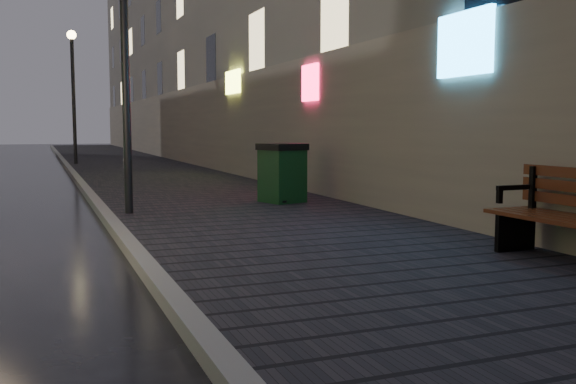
# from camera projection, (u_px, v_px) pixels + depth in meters

# --- Properties ---
(sidewalk) EXTENTS (4.60, 58.00, 0.15)m
(sidewalk) POSITION_uv_depth(u_px,v_px,m) (131.00, 166.00, 25.67)
(sidewalk) COLOR black
(sidewalk) RESTS_ON ground
(curb) EXTENTS (0.20, 58.00, 0.15)m
(curb) POSITION_uv_depth(u_px,v_px,m) (68.00, 167.00, 24.80)
(curb) COLOR slate
(curb) RESTS_ON ground
(building_near) EXTENTS (1.80, 50.00, 13.00)m
(building_near) POSITION_uv_depth(u_px,v_px,m) (186.00, 22.00, 29.88)
(building_near) COLOR #605B54
(building_near) RESTS_ON ground
(lamp_near) EXTENTS (0.36, 0.36, 5.28)m
(lamp_near) POSITION_uv_depth(u_px,v_px,m) (124.00, 15.00, 10.68)
(lamp_near) COLOR black
(lamp_near) RESTS_ON sidewalk
(lamp_far) EXTENTS (0.36, 0.36, 5.28)m
(lamp_far) POSITION_uv_depth(u_px,v_px,m) (73.00, 80.00, 25.50)
(lamp_far) COLOR black
(lamp_far) RESTS_ON sidewalk
(trash_bin) EXTENTS (0.94, 0.94, 1.15)m
(trash_bin) POSITION_uv_depth(u_px,v_px,m) (282.00, 172.00, 12.61)
(trash_bin) COLOR black
(trash_bin) RESTS_ON sidewalk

